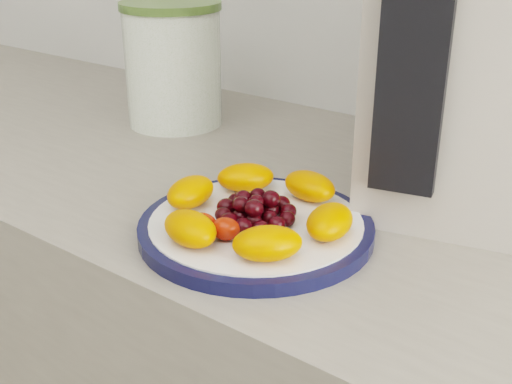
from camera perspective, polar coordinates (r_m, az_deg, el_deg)
The scene contains 7 objects.
plate_rim at distance 0.69m, azimuth 0.00°, elevation -3.23°, with size 0.25×0.25×0.01m, color #0E1135.
plate_face at distance 0.69m, azimuth 0.00°, elevation -3.15°, with size 0.23×0.23×0.02m, color white.
canister at distance 1.05m, azimuth -7.35°, elevation 10.86°, with size 0.15×0.15×0.18m, color #4D711F.
canister_lid at distance 1.03m, azimuth -7.64°, elevation 16.11°, with size 0.16×0.16×0.01m, color #4E6B2D.
appliance_body at distance 0.79m, azimuth 20.13°, elevation 13.05°, with size 0.22×0.31×0.39m, color #B4AA9C.
appliance_panel at distance 0.64m, azimuth 13.92°, elevation 12.06°, with size 0.07×0.02×0.29m, color black.
fruit_plate at distance 0.68m, azimuth -0.23°, elevation -1.41°, with size 0.22×0.22×0.03m.
Camera 1 is at (0.36, 0.56, 1.22)m, focal length 45.00 mm.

